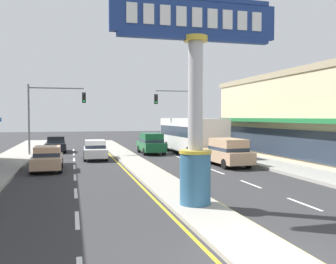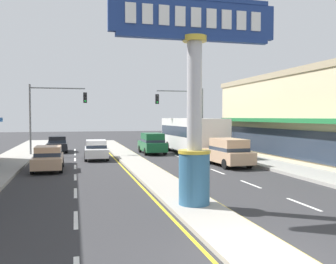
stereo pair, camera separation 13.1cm
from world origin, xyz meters
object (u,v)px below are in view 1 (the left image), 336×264
at_px(sedan_kerb_right, 48,158).
at_px(traffic_light_left_side, 50,107).
at_px(traffic_light_right_side, 184,108).
at_px(suv_near_right_lane, 151,143).
at_px(sedan_near_left_lane, 95,149).
at_px(district_sign, 195,97).
at_px(sedan_far_left_oncoming, 56,144).
at_px(suv_mid_left_lane, 227,152).
at_px(bus_far_right_lane, 190,134).

bearing_deg(sedan_kerb_right, traffic_light_left_side, 91.80).
bearing_deg(traffic_light_left_side, traffic_light_right_side, 4.02).
distance_m(traffic_light_right_side, suv_near_right_lane, 5.01).
bearing_deg(suv_near_right_lane, sedan_kerb_right, -134.65).
relative_size(sedan_near_left_lane, sedan_kerb_right, 1.01).
bearing_deg(district_sign, sedan_far_left_oncoming, 103.85).
distance_m(district_sign, sedan_near_left_lane, 17.41).
relative_size(traffic_light_right_side, suv_near_right_lane, 1.35).
bearing_deg(district_sign, suv_mid_left_lane, 60.39).
height_order(traffic_light_left_side, sedan_far_left_oncoming, traffic_light_left_side).
relative_size(district_sign, traffic_light_left_side, 1.23).
xyz_separation_m(bus_far_right_lane, sedan_near_left_lane, (-8.56, -1.74, -1.08)).
bearing_deg(suv_mid_left_lane, sedan_near_left_lane, 143.02).
height_order(suv_near_right_lane, sedan_near_left_lane, suv_near_right_lane).
height_order(traffic_light_right_side, bus_far_right_lane, traffic_light_right_side).
relative_size(traffic_light_left_side, sedan_kerb_right, 1.44).
distance_m(district_sign, suv_near_right_lane, 20.52).
bearing_deg(district_sign, traffic_light_right_side, 73.80).
bearing_deg(bus_far_right_lane, sedan_far_left_oncoming, 155.39).
height_order(district_sign, sedan_far_left_oncoming, district_sign).
height_order(suv_near_right_lane, suv_mid_left_lane, same).
distance_m(traffic_light_right_side, bus_far_right_lane, 3.65).
height_order(bus_far_right_lane, sedan_far_left_oncoming, bus_far_right_lane).
bearing_deg(sedan_far_left_oncoming, district_sign, -76.15).
bearing_deg(traffic_light_right_side, bus_far_right_lane, -95.92).
height_order(district_sign, bus_far_right_lane, district_sign).
height_order(suv_mid_left_lane, sedan_kerb_right, suv_mid_left_lane).
bearing_deg(traffic_light_right_side, suv_mid_left_lane, -91.47).
xyz_separation_m(suv_mid_left_lane, sedan_far_left_oncoming, (-11.87, 13.62, -0.20)).
bearing_deg(bus_far_right_lane, traffic_light_right_side, 84.08).
bearing_deg(sedan_far_left_oncoming, traffic_light_right_side, -12.43).
xyz_separation_m(traffic_light_left_side, sedan_kerb_right, (0.29, -9.07, -3.46)).
bearing_deg(sedan_kerb_right, suv_mid_left_lane, -4.82).
height_order(traffic_light_left_side, sedan_near_left_lane, traffic_light_left_side).
relative_size(district_sign, sedan_kerb_right, 1.77).
xyz_separation_m(traffic_light_right_side, suv_near_right_lane, (-3.59, -1.28, -3.26)).
bearing_deg(traffic_light_left_side, suv_near_right_lane, -2.64).
distance_m(traffic_light_left_side, suv_near_right_lane, 9.44).
height_order(sedan_near_left_lane, suv_mid_left_lane, suv_mid_left_lane).
relative_size(traffic_light_right_side, sedan_far_left_oncoming, 1.42).
height_order(suv_near_right_lane, sedan_far_left_oncoming, suv_near_right_lane).
distance_m(district_sign, sedan_far_left_oncoming, 25.01).
bearing_deg(suv_mid_left_lane, bus_far_right_lane, 90.03).
distance_m(suv_mid_left_lane, sedan_kerb_right, 11.91).
relative_size(district_sign, sedan_near_left_lane, 1.76).
xyz_separation_m(district_sign, suv_mid_left_lane, (5.93, 10.44, -3.12)).
xyz_separation_m(traffic_light_right_side, bus_far_right_lane, (-0.29, -2.76, -2.38)).
height_order(traffic_light_right_side, sedan_near_left_lane, traffic_light_right_side).
distance_m(bus_far_right_lane, sedan_near_left_lane, 8.80).
relative_size(bus_far_right_lane, suv_mid_left_lane, 2.40).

